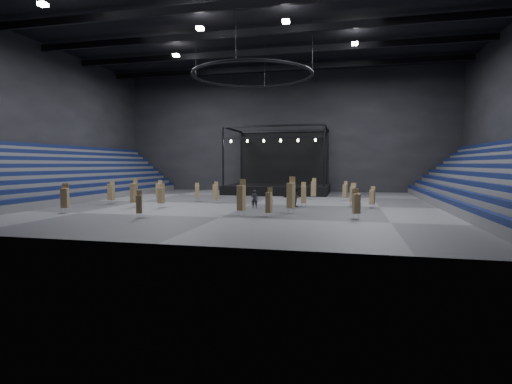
% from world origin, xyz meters
% --- Properties ---
extents(floor, '(50.00, 50.00, 0.00)m').
position_xyz_m(floor, '(0.00, 0.00, 0.00)').
color(floor, '#4C4C4E').
rests_on(floor, ground).
extents(ceiling, '(50.00, 42.00, 0.20)m').
position_xyz_m(ceiling, '(0.00, 0.00, 18.00)').
color(ceiling, black).
rests_on(ceiling, wall_back).
extents(wall_back, '(50.00, 0.20, 18.00)m').
position_xyz_m(wall_back, '(0.00, 21.00, 9.00)').
color(wall_back, black).
rests_on(wall_back, ground).
extents(wall_front, '(50.00, 0.20, 18.00)m').
position_xyz_m(wall_front, '(0.00, -21.00, 9.00)').
color(wall_front, black).
rests_on(wall_front, ground).
extents(wall_left, '(0.20, 42.00, 18.00)m').
position_xyz_m(wall_left, '(-25.00, 0.00, 9.00)').
color(wall_left, black).
rests_on(wall_left, ground).
extents(bleachers_left, '(7.20, 40.00, 6.40)m').
position_xyz_m(bleachers_left, '(-22.94, 0.00, 1.73)').
color(bleachers_left, '#4D4D50').
rests_on(bleachers_left, floor).
extents(bleachers_right, '(7.20, 40.00, 6.40)m').
position_xyz_m(bleachers_right, '(22.94, 0.00, 1.73)').
color(bleachers_right, '#4D4D50').
rests_on(bleachers_right, floor).
extents(stage, '(14.00, 10.00, 9.20)m').
position_xyz_m(stage, '(0.00, 16.24, 1.45)').
color(stage, black).
rests_on(stage, floor).
extents(truss_ring, '(12.30, 12.30, 5.15)m').
position_xyz_m(truss_ring, '(-0.00, 0.00, 13.00)').
color(truss_ring, black).
rests_on(truss_ring, ceiling).
extents(roof_girders, '(49.00, 30.35, 0.70)m').
position_xyz_m(roof_girders, '(0.00, -0.00, 17.20)').
color(roof_girders, black).
rests_on(roof_girders, ceiling).
extents(floodlights, '(28.60, 16.60, 0.25)m').
position_xyz_m(floodlights, '(0.00, -4.00, 16.60)').
color(floodlights, white).
rests_on(floodlights, roof_girders).
extents(flight_case_left, '(1.19, 0.61, 0.79)m').
position_xyz_m(flight_case_left, '(-1.15, 10.24, 0.39)').
color(flight_case_left, black).
rests_on(flight_case_left, floor).
extents(flight_case_mid, '(1.47, 1.07, 0.88)m').
position_xyz_m(flight_case_mid, '(2.57, 8.96, 0.44)').
color(flight_case_mid, black).
rests_on(flight_case_mid, floor).
extents(flight_case_right, '(1.20, 0.69, 0.76)m').
position_xyz_m(flight_case_right, '(3.51, 10.42, 0.38)').
color(flight_case_right, black).
rests_on(flight_case_right, floor).
extents(chair_stack_0, '(0.55, 0.55, 2.46)m').
position_xyz_m(chair_stack_0, '(-14.00, -3.40, 1.30)').
color(chair_stack_0, silver).
rests_on(chair_stack_0, floor).
extents(chair_stack_1, '(0.50, 0.50, 2.30)m').
position_xyz_m(chair_stack_1, '(3.58, -9.36, 1.17)').
color(chair_stack_1, silver).
rests_on(chair_stack_1, floor).
extents(chair_stack_2, '(0.53, 0.53, 1.99)m').
position_xyz_m(chair_stack_2, '(-6.27, 6.60, 1.05)').
color(chair_stack_2, silver).
rests_on(chair_stack_2, floor).
extents(chair_stack_3, '(0.59, 0.59, 2.03)m').
position_xyz_m(chair_stack_3, '(-6.69, 1.74, 1.08)').
color(chair_stack_3, silver).
rests_on(chair_stack_3, floor).
extents(chair_stack_4, '(0.58, 0.58, 2.49)m').
position_xyz_m(chair_stack_4, '(5.67, 6.79, 1.29)').
color(chair_stack_4, silver).
rests_on(chair_stack_4, floor).
extents(chair_stack_5, '(0.53, 0.53, 2.40)m').
position_xyz_m(chair_stack_5, '(5.43, -1.69, 1.24)').
color(chair_stack_5, silver).
rests_on(chair_stack_5, floor).
extents(chair_stack_6, '(0.65, 0.65, 2.73)m').
position_xyz_m(chair_stack_6, '(-10.40, -5.18, 1.41)').
color(chair_stack_6, silver).
rests_on(chair_stack_6, floor).
extents(chair_stack_7, '(0.42, 0.42, 2.23)m').
position_xyz_m(chair_stack_7, '(-4.05, 0.36, 1.15)').
color(chair_stack_7, silver).
rests_on(chair_stack_7, floor).
extents(chair_stack_8, '(0.70, 0.70, 3.08)m').
position_xyz_m(chair_stack_8, '(4.93, -6.78, 1.56)').
color(chair_stack_8, silver).
rests_on(chair_stack_8, floor).
extents(chair_stack_9, '(0.62, 0.62, 2.28)m').
position_xyz_m(chair_stack_9, '(10.03, 0.05, 1.22)').
color(chair_stack_9, silver).
rests_on(chair_stack_9, floor).
extents(chair_stack_10, '(0.65, 0.65, 2.25)m').
position_xyz_m(chair_stack_10, '(10.16, -9.01, 1.20)').
color(chair_stack_10, silver).
rests_on(chair_stack_10, floor).
extents(chair_stack_11, '(0.60, 0.60, 2.35)m').
position_xyz_m(chair_stack_11, '(-10.59, 0.42, 1.25)').
color(chair_stack_11, silver).
rests_on(chair_stack_11, floor).
extents(chair_stack_12, '(0.67, 0.67, 2.50)m').
position_xyz_m(chair_stack_12, '(-13.55, -10.79, 1.32)').
color(chair_stack_12, silver).
rests_on(chair_stack_12, floor).
extents(chair_stack_13, '(0.55, 0.55, 2.03)m').
position_xyz_m(chair_stack_13, '(11.78, -0.90, 1.07)').
color(chair_stack_13, silver).
rests_on(chair_stack_13, floor).
extents(chair_stack_14, '(0.52, 0.52, 2.08)m').
position_xyz_m(chair_stack_14, '(-6.04, -11.99, 1.08)').
color(chair_stack_14, silver).
rests_on(chair_stack_14, floor).
extents(chair_stack_15, '(0.54, 0.54, 2.20)m').
position_xyz_m(chair_stack_15, '(9.23, 6.19, 1.13)').
color(chair_stack_15, silver).
rests_on(chair_stack_15, floor).
extents(chair_stack_16, '(0.55, 0.55, 2.26)m').
position_xyz_m(chair_stack_16, '(-7.64, -5.05, 1.20)').
color(chair_stack_16, silver).
rests_on(chair_stack_16, floor).
extents(chair_stack_17, '(0.66, 0.66, 2.92)m').
position_xyz_m(chair_stack_17, '(1.31, -9.20, 1.49)').
color(chair_stack_17, silver).
rests_on(chair_stack_17, floor).
extents(man_center, '(0.71, 0.56, 1.71)m').
position_xyz_m(man_center, '(1.05, -3.51, 0.86)').
color(man_center, black).
rests_on(man_center, floor).
extents(crew_member, '(0.95, 1.09, 1.89)m').
position_xyz_m(crew_member, '(4.75, -1.59, 0.95)').
color(crew_member, black).
rests_on(crew_member, floor).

